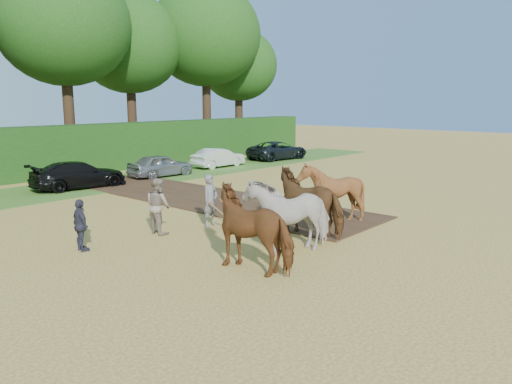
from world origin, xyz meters
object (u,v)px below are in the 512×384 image
Objects in this scene: spectator_near at (158,206)px; parked_cars at (122,169)px; plough_team at (298,207)px; spectator_far at (81,225)px.

spectator_near is 0.05× the size of parked_cars.
spectator_far is at bearing 140.53° from plough_team.
spectator_near is at bearing 119.53° from plough_team.
spectator_far reaches higher than parked_cars.
spectator_near is at bearing -118.18° from parked_cars.
spectator_far is 6.69m from plough_team.
spectator_near is 2.82m from spectator_far.
parked_cars is (5.53, 10.33, -0.27)m from spectator_near.
spectator_near is 4.76m from plough_team.
plough_team is at bearing -102.44° from parked_cars.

